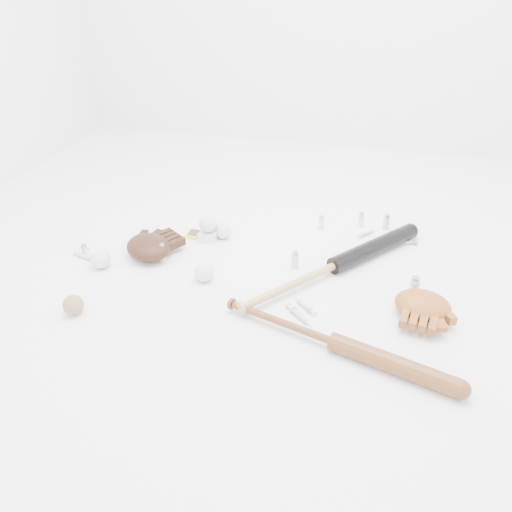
% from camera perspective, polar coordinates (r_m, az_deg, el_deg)
% --- Properties ---
extents(bat_dark, '(0.68, 0.79, 0.07)m').
position_cam_1_polar(bat_dark, '(1.99, 8.99, -1.07)').
color(bat_dark, black).
rests_on(bat_dark, ground).
extents(bat_wood, '(0.82, 0.30, 0.06)m').
position_cam_1_polar(bat_wood, '(1.65, 8.84, -9.66)').
color(bat_wood, brown).
rests_on(bat_wood, ground).
extents(glove_dark, '(0.34, 0.34, 0.09)m').
position_cam_1_polar(glove_dark, '(2.12, -12.20, 1.02)').
color(glove_dark, black).
rests_on(glove_dark, ground).
extents(glove_tan, '(0.27, 0.27, 0.08)m').
position_cam_1_polar(glove_tan, '(1.85, 18.52, -5.32)').
color(glove_tan, brown).
rests_on(glove_tan, ground).
extents(trading_card, '(0.07, 0.09, 0.00)m').
position_cam_1_polar(trading_card, '(2.26, -7.21, 2.50)').
color(trading_card, gold).
rests_on(trading_card, ground).
extents(pedestal, '(0.07, 0.07, 0.04)m').
position_cam_1_polar(pedestal, '(2.21, -5.43, 2.37)').
color(pedestal, white).
rests_on(pedestal, ground).
extents(baseball_on_pedestal, '(0.08, 0.08, 0.08)m').
position_cam_1_polar(baseball_on_pedestal, '(2.18, -5.51, 3.72)').
color(baseball_on_pedestal, silver).
rests_on(baseball_on_pedestal, pedestal).
extents(baseball_left, '(0.08, 0.08, 0.08)m').
position_cam_1_polar(baseball_left, '(2.10, -17.34, -0.34)').
color(baseball_left, silver).
rests_on(baseball_left, ground).
extents(baseball_upper, '(0.07, 0.07, 0.07)m').
position_cam_1_polar(baseball_upper, '(2.21, -3.78, 2.91)').
color(baseball_upper, silver).
rests_on(baseball_upper, ground).
extents(baseball_mid, '(0.08, 0.08, 0.08)m').
position_cam_1_polar(baseball_mid, '(1.94, -5.92, -1.83)').
color(baseball_mid, silver).
rests_on(baseball_mid, ground).
extents(baseball_aged, '(0.07, 0.07, 0.07)m').
position_cam_1_polar(baseball_aged, '(1.88, -20.16, -5.26)').
color(baseball_aged, olive).
rests_on(baseball_aged, ground).
extents(syringe_0, '(0.14, 0.06, 0.02)m').
position_cam_1_polar(syringe_0, '(2.19, -18.96, -0.08)').
color(syringe_0, '#ADBCC6').
rests_on(syringe_0, ground).
extents(syringe_1, '(0.12, 0.12, 0.02)m').
position_cam_1_polar(syringe_1, '(1.81, 5.55, -5.64)').
color(syringe_1, '#ADBCC6').
rests_on(syringe_1, ground).
extents(syringe_2, '(0.11, 0.12, 0.02)m').
position_cam_1_polar(syringe_2, '(2.30, 12.56, 2.56)').
color(syringe_2, '#ADBCC6').
rests_on(syringe_2, ground).
extents(syringe_3, '(0.14, 0.13, 0.02)m').
position_cam_1_polar(syringe_3, '(1.77, 4.99, -6.81)').
color(syringe_3, '#ADBCC6').
rests_on(syringe_3, ground).
extents(syringe_4, '(0.15, 0.03, 0.02)m').
position_cam_1_polar(syringe_4, '(2.27, 16.40, 1.59)').
color(syringe_4, '#ADBCC6').
rests_on(syringe_4, ground).
extents(syringe_5, '(0.13, 0.14, 0.02)m').
position_cam_1_polar(syringe_5, '(2.21, -18.69, 0.25)').
color(syringe_5, '#ADBCC6').
rests_on(syringe_5, ground).
extents(vial_0, '(0.02, 0.02, 0.06)m').
position_cam_1_polar(vial_0, '(2.30, 7.45, 3.83)').
color(vial_0, silver).
rests_on(vial_0, ground).
extents(vial_1, '(0.03, 0.03, 0.07)m').
position_cam_1_polar(vial_1, '(2.35, 14.68, 3.80)').
color(vial_1, silver).
rests_on(vial_1, ground).
extents(vial_2, '(0.03, 0.03, 0.07)m').
position_cam_1_polar(vial_2, '(2.01, 4.48, -0.44)').
color(vial_2, silver).
rests_on(vial_2, ground).
extents(vial_3, '(0.04, 0.04, 0.08)m').
position_cam_1_polar(vial_3, '(1.93, 17.62, -3.35)').
color(vial_3, silver).
rests_on(vial_3, ground).
extents(vial_4, '(0.03, 0.03, 0.08)m').
position_cam_1_polar(vial_4, '(2.09, -10.69, 0.45)').
color(vial_4, silver).
rests_on(vial_4, ground).
extents(vial_5, '(0.03, 0.03, 0.07)m').
position_cam_1_polar(vial_5, '(2.35, 11.90, 4.12)').
color(vial_5, silver).
rests_on(vial_5, ground).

